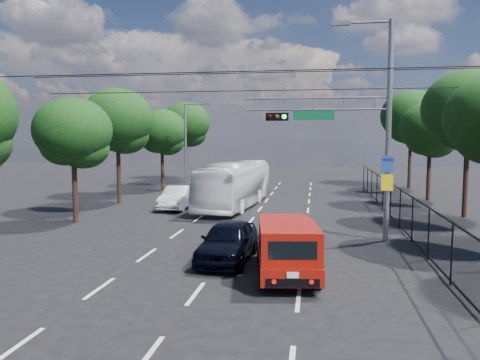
% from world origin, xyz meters
% --- Properties ---
extents(ground, '(120.00, 120.00, 0.00)m').
position_xyz_m(ground, '(0.00, 0.00, 0.00)').
color(ground, black).
rests_on(ground, ground).
extents(lane_markings, '(6.12, 38.00, 0.01)m').
position_xyz_m(lane_markings, '(-0.00, 14.00, 0.01)').
color(lane_markings, beige).
rests_on(lane_markings, ground).
extents(signal_mast, '(6.43, 0.39, 9.50)m').
position_xyz_m(signal_mast, '(5.28, 7.99, 5.24)').
color(signal_mast, slate).
rests_on(signal_mast, ground).
extents(streetlight_left, '(2.09, 0.22, 7.08)m').
position_xyz_m(streetlight_left, '(-6.33, 22.00, 3.94)').
color(streetlight_left, slate).
rests_on(streetlight_left, ground).
extents(utility_wires, '(22.00, 5.04, 0.74)m').
position_xyz_m(utility_wires, '(0.00, 8.83, 7.23)').
color(utility_wires, black).
rests_on(utility_wires, ground).
extents(fence_right, '(0.06, 34.03, 2.00)m').
position_xyz_m(fence_right, '(7.60, 12.17, 1.03)').
color(fence_right, black).
rests_on(fence_right, ground).
extents(tree_right_c, '(5.10, 5.10, 8.29)m').
position_xyz_m(tree_right_c, '(11.82, 15.02, 5.73)').
color(tree_right_c, black).
rests_on(tree_right_c, ground).
extents(tree_right_d, '(4.32, 4.32, 7.02)m').
position_xyz_m(tree_right_d, '(11.42, 22.02, 4.85)').
color(tree_right_d, black).
rests_on(tree_right_d, ground).
extents(tree_right_e, '(5.28, 5.28, 8.58)m').
position_xyz_m(tree_right_e, '(11.62, 30.02, 5.94)').
color(tree_right_e, black).
rests_on(tree_right_e, ground).
extents(tree_left_b, '(4.08, 4.08, 6.63)m').
position_xyz_m(tree_left_b, '(-9.18, 10.02, 4.58)').
color(tree_left_b, black).
rests_on(tree_left_b, ground).
extents(tree_left_c, '(4.80, 4.80, 7.80)m').
position_xyz_m(tree_left_c, '(-9.78, 17.02, 5.40)').
color(tree_left_c, black).
rests_on(tree_left_c, ground).
extents(tree_left_d, '(4.20, 4.20, 6.83)m').
position_xyz_m(tree_left_d, '(-9.38, 25.02, 4.72)').
color(tree_left_d, black).
rests_on(tree_left_d, ground).
extents(tree_left_e, '(4.92, 4.92, 7.99)m').
position_xyz_m(tree_left_e, '(-9.58, 33.02, 5.53)').
color(tree_left_e, black).
rests_on(tree_left_e, ground).
extents(red_pickup, '(2.47, 5.19, 1.86)m').
position_xyz_m(red_pickup, '(2.51, 2.24, 0.99)').
color(red_pickup, black).
rests_on(red_pickup, ground).
extents(navy_hatchback, '(1.96, 4.44, 1.49)m').
position_xyz_m(navy_hatchback, '(0.26, 3.76, 0.74)').
color(navy_hatchback, black).
rests_on(navy_hatchback, ground).
extents(white_bus, '(3.43, 10.64, 2.91)m').
position_xyz_m(white_bus, '(-1.71, 16.68, 1.46)').
color(white_bus, silver).
rests_on(white_bus, ground).
extents(white_van, '(1.54, 4.29, 1.41)m').
position_xyz_m(white_van, '(-5.16, 15.41, 0.70)').
color(white_van, silver).
rests_on(white_van, ground).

